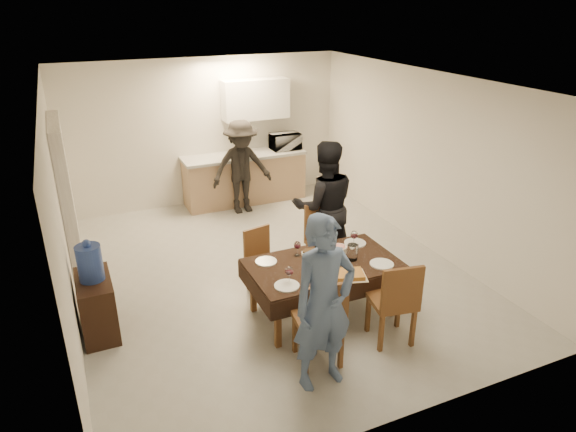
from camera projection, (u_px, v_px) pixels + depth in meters
name	position (u px, v px, depth m)	size (l,w,h in m)	color
floor	(269.00, 271.00, 7.16)	(5.00, 6.00, 0.02)	#B2B3AD
ceiling	(266.00, 81.00, 6.14)	(5.00, 6.00, 0.02)	white
wall_back	(206.00, 132.00, 9.17)	(5.00, 0.02, 2.60)	white
wall_front	(406.00, 298.00, 4.13)	(5.00, 0.02, 2.60)	white
wall_left	(60.00, 214.00, 5.72)	(0.02, 6.00, 2.60)	white
wall_right	(425.00, 161.00, 7.58)	(0.02, 6.00, 2.60)	white
stub_partition	(67.00, 198.00, 6.85)	(0.15, 1.40, 2.10)	white
kitchen_base_cabinet	(245.00, 179.00, 9.47)	(2.20, 0.60, 0.86)	tan
kitchen_worktop	(244.00, 155.00, 9.29)	(2.24, 0.64, 0.05)	#AEAEA9
upper_cabinet	(255.00, 99.00, 9.14)	(1.20, 0.34, 0.70)	white
dining_table	(324.00, 266.00, 5.97)	(1.74, 1.02, 0.68)	black
chair_near_left	(323.00, 314.00, 5.10)	(0.52, 0.52, 0.55)	brown
chair_near_right	(398.00, 295.00, 5.44)	(0.53, 0.53, 0.54)	brown
chair_far_left	(267.00, 258.00, 6.42)	(0.45, 0.46, 0.46)	brown
chair_far_right	(331.00, 239.00, 6.70)	(0.49, 0.49, 0.55)	brown
console	(97.00, 306.00, 5.74)	(0.37, 0.74, 0.69)	black
water_jug	(90.00, 263.00, 5.53)	(0.27, 0.27, 0.40)	#324EA9
wine_bottle	(318.00, 249.00, 5.92)	(0.08, 0.08, 0.33)	black
water_pitcher	(352.00, 252.00, 6.01)	(0.12, 0.12, 0.19)	white
savoury_tart	(348.00, 274.00, 5.67)	(0.41, 0.31, 0.05)	gold
salad_bowl	(339.00, 249.00, 6.21)	(0.19, 0.19, 0.07)	white
mushroom_dish	(309.00, 253.00, 6.17)	(0.18, 0.18, 0.03)	white
wine_glass_a	(289.00, 275.00, 5.50)	(0.09, 0.09, 0.20)	white
wine_glass_b	(354.00, 238.00, 6.33)	(0.09, 0.09, 0.20)	white
wine_glass_c	(297.00, 248.00, 6.10)	(0.08, 0.08, 0.19)	white
plate_near_left	(287.00, 286.00, 5.48)	(0.27, 0.27, 0.02)	white
plate_near_right	(382.00, 264.00, 5.93)	(0.28, 0.28, 0.02)	white
plate_far_left	(266.00, 261.00, 5.99)	(0.25, 0.25, 0.01)	white
plate_far_right	(355.00, 243.00, 6.43)	(0.27, 0.27, 0.02)	white
microwave	(285.00, 141.00, 9.52)	(0.54, 0.36, 0.30)	white
person_near	(324.00, 304.00, 4.79)	(0.65, 0.43, 1.78)	slate
person_far	(324.00, 206.00, 6.95)	(0.89, 0.69, 1.83)	black
person_kitchen	(242.00, 167.00, 8.86)	(1.06, 0.61, 1.64)	black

